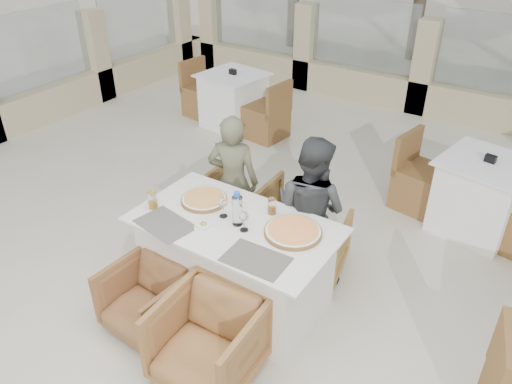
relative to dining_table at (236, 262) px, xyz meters
The scene contains 22 objects.
ground 0.40m from the dining_table, 119.85° to the left, with size 80.00×80.00×0.00m, color beige.
perimeter_wall_far 4.93m from the dining_table, 90.73° to the left, with size 10.00×0.34×1.60m, color #C1B288, non-canonical shape.
perimeter_wall_left 4.86m from the dining_table, 160.58° to the left, with size 0.34×7.00×1.60m, color #C6B68C, non-canonical shape.
dining_table is the anchor object (origin of this frame).
placemat_near_left 0.66m from the dining_table, 144.78° to the right, with size 0.45×0.30×0.00m, color #635C55.
placemat_near_right 0.61m from the dining_table, 35.95° to the right, with size 0.45×0.30×0.00m, color #5D594F.
pizza_left 0.58m from the dining_table, 163.58° to the left, with size 0.38×0.38×0.05m, color #CE651C.
pizza_right 0.62m from the dining_table, 16.32° to the left, with size 0.44×0.44×0.06m, color #F95C21.
water_bottle 0.53m from the dining_table, 17.48° to the left, with size 0.08×0.08×0.29m, color #B8DCF2.
wine_glass_centre 0.49m from the dining_table, 167.42° to the left, with size 0.08×0.08×0.18m, color silver, non-canonical shape.
wine_glass_near 0.49m from the dining_table, 16.85° to the right, with size 0.08×0.08×0.18m, color white, non-canonical shape.
beer_glass_left 0.84m from the dining_table, 164.74° to the right, with size 0.07×0.07×0.14m, color gold.
beer_glass_right 0.56m from the dining_table, 59.04° to the left, with size 0.07×0.07×0.13m, color #BE6B1A.
olive_dish 0.47m from the dining_table, 132.47° to the right, with size 0.11×0.11×0.04m, color white, non-canonical shape.
armchair_far_left 1.06m from the dining_table, 122.99° to the left, with size 0.65×0.67×0.61m, color olive.
armchair_far_right 0.79m from the dining_table, 64.90° to the left, with size 0.59×0.61×0.55m, color olive.
armchair_near_left 0.75m from the dining_table, 122.25° to the right, with size 0.58×0.60×0.54m, color brown.
armchair_near_right 0.78m from the dining_table, 68.53° to the right, with size 0.67×0.69×0.63m, color #956436.
diner_left 0.88m from the dining_table, 126.58° to the left, with size 0.48×0.31×1.31m, color #5C5D44.
diner_right 0.76m from the dining_table, 61.31° to the left, with size 0.65×0.51×1.34m, color #36393B.
bg_table_a 3.60m from the dining_table, 126.05° to the left, with size 1.64×0.82×0.77m, color white, non-canonical shape.
bg_table_b 2.58m from the dining_table, 56.51° to the left, with size 1.64×0.82×0.77m, color white, non-canonical shape.
Camera 1 is at (1.94, -2.64, 2.98)m, focal length 35.00 mm.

